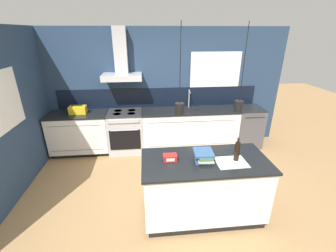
# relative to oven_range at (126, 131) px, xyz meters

# --- Properties ---
(ground_plane) EXTENTS (16.00, 16.00, 0.00)m
(ground_plane) POSITION_rel_oven_range_xyz_m (0.77, -1.69, -0.46)
(ground_plane) COLOR #A87F51
(ground_plane) RESTS_ON ground
(wall_back) EXTENTS (5.60, 2.52, 2.60)m
(wall_back) POSITION_rel_oven_range_xyz_m (0.73, 0.31, 0.90)
(wall_back) COLOR navy
(wall_back) RESTS_ON ground_plane
(wall_left) EXTENTS (0.08, 3.80, 2.60)m
(wall_left) POSITION_rel_oven_range_xyz_m (-1.66, -0.99, 0.85)
(wall_left) COLOR navy
(wall_left) RESTS_ON ground_plane
(counter_run_left) EXTENTS (1.24, 0.64, 0.91)m
(counter_run_left) POSITION_rel_oven_range_xyz_m (-0.98, 0.01, 0.01)
(counter_run_left) COLOR black
(counter_run_left) RESTS_ON ground_plane
(counter_run_sink) EXTENTS (2.12, 0.64, 1.31)m
(counter_run_sink) POSITION_rel_oven_range_xyz_m (1.43, 0.01, 0.01)
(counter_run_sink) COLOR black
(counter_run_sink) RESTS_ON ground_plane
(oven_range) EXTENTS (0.74, 0.66, 0.91)m
(oven_range) POSITION_rel_oven_range_xyz_m (0.00, 0.00, 0.00)
(oven_range) COLOR #B5B5BA
(oven_range) RESTS_ON ground_plane
(dishwasher) EXTENTS (0.59, 0.65, 0.91)m
(dishwasher) POSITION_rel_oven_range_xyz_m (2.78, 0.00, -0.00)
(dishwasher) COLOR #4C4C51
(dishwasher) RESTS_ON ground_plane
(kitchen_island) EXTENTS (1.70, 0.82, 0.91)m
(kitchen_island) POSITION_rel_oven_range_xyz_m (1.23, -2.08, 0.00)
(kitchen_island) COLOR black
(kitchen_island) RESTS_ON ground_plane
(bottle_on_island) EXTENTS (0.07, 0.07, 0.33)m
(bottle_on_island) POSITION_rel_oven_range_xyz_m (1.63, -2.12, 0.59)
(bottle_on_island) COLOR black
(bottle_on_island) RESTS_ON kitchen_island
(book_stack) EXTENTS (0.26, 0.31, 0.13)m
(book_stack) POSITION_rel_oven_range_xyz_m (1.20, -2.08, 0.52)
(book_stack) COLOR #335684
(book_stack) RESTS_ON kitchen_island
(red_supply_box) EXTENTS (0.18, 0.13, 0.08)m
(red_supply_box) POSITION_rel_oven_range_xyz_m (0.75, -2.04, 0.50)
(red_supply_box) COLOR red
(red_supply_box) RESTS_ON kitchen_island
(paper_pile) EXTENTS (0.41, 0.32, 0.01)m
(paper_pile) POSITION_rel_oven_range_xyz_m (1.55, -2.17, 0.46)
(paper_pile) COLOR silver
(paper_pile) RESTS_ON kitchen_island
(yellow_toolbox) EXTENTS (0.34, 0.18, 0.19)m
(yellow_toolbox) POSITION_rel_oven_range_xyz_m (-0.95, 0.00, 0.54)
(yellow_toolbox) COLOR gold
(yellow_toolbox) RESTS_ON counter_run_left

